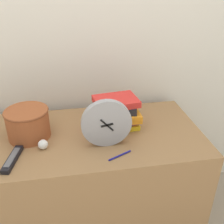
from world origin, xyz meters
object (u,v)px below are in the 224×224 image
Objects in this scene: pen at (120,155)px; desk_clock at (107,124)px; book_stack at (118,113)px; basket at (28,123)px; tv_remote at (12,159)px; crumpled_paper_ball at (43,144)px.

desk_clock is at bearing 114.30° from pen.
book_stack is 0.28m from pen.
book_stack is 1.12× the size of basket.
crumpled_paper_ball reaches higher than tv_remote.
basket reaches higher than crumpled_paper_ball.
tv_remote is 4.00× the size of crumpled_paper_ball.
tv_remote is at bearing -150.65° from crumpled_paper_ball.
basket is 0.15m from crumpled_paper_ball.
book_stack is at bearing 62.31° from desk_clock.
desk_clock is at bearing -3.82° from crumpled_paper_ball.
pen is at bearing -98.92° from book_stack.
pen is (0.35, -0.12, -0.02)m from crumpled_paper_ball.
basket is 1.17× the size of tv_remote.
basket is 0.49m from pen.
pen is at bearing -19.08° from crumpled_paper_ball.
basket is at bearing 159.54° from desk_clock.
desk_clock is 0.19m from book_stack.
crumpled_paper_ball is (-0.39, -0.15, -0.06)m from book_stack.
desk_clock is 0.32m from crumpled_paper_ball.
book_stack is 1.31× the size of tv_remote.
crumpled_paper_ball is (-0.30, 0.02, -0.10)m from desk_clock.
book_stack reaches higher than basket.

